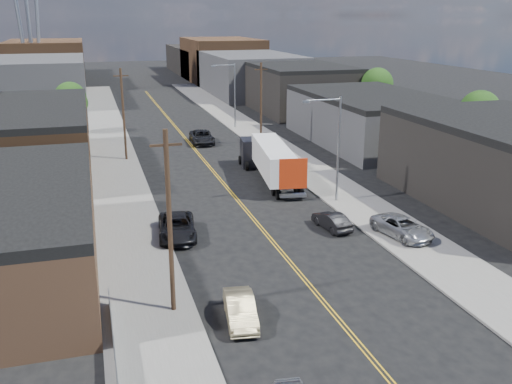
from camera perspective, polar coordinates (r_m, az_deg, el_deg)
ground at (r=79.98m, az=-7.69°, el=6.06°), size 260.00×260.00×0.00m
centerline at (r=65.52m, az=-5.64°, el=3.66°), size 0.32×120.00×0.01m
sidewalk_left at (r=64.49m, az=-13.96°, el=3.07°), size 5.00×140.00×0.15m
sidewalk_right at (r=67.84m, az=2.28°, el=4.26°), size 5.00×140.00×0.15m
warehouse_brown at (r=63.10m, az=-21.87°, el=5.04°), size 12.00×26.00×6.60m
industrial_right_b at (r=73.02m, az=11.47°, el=7.25°), size 14.00×24.00×6.10m
industrial_right_c at (r=96.43m, az=4.29°, el=10.35°), size 14.00×22.00×7.60m
skyline_left_a at (r=113.50m, az=-20.82°, el=10.44°), size 16.00×30.00×8.00m
skyline_right_a at (r=117.54m, az=-0.64°, el=11.73°), size 16.00×30.00×8.00m
skyline_left_b at (r=138.26m, az=-20.20°, el=11.95°), size 16.00×26.00×10.00m
skyline_right_b at (r=141.60m, az=-3.46°, el=13.05°), size 16.00×26.00×10.00m
skyline_left_c at (r=158.29m, az=-19.76°, el=11.99°), size 16.00×40.00×7.00m
skyline_right_c at (r=161.21m, az=-5.10°, el=12.99°), size 16.00×40.00×7.00m
streetlight_near at (r=47.83m, az=7.83°, el=5.05°), size 3.39×0.25×9.00m
streetlight_far at (r=80.60m, az=-2.42°, el=10.12°), size 3.39×0.25×9.00m
utility_pole_left_near at (r=29.64m, az=-8.64°, el=-3.02°), size 1.60×0.26×10.00m
utility_pole_left_far at (r=63.54m, az=-13.11°, el=7.60°), size 1.60×0.26×10.00m
utility_pole_right at (r=69.32m, az=0.50°, el=8.81°), size 1.60×0.26×10.00m
chainlink_fence at (r=25.71m, az=-13.69°, el=-18.05°), size 0.05×16.00×1.22m
tree_left_far at (r=80.38m, az=-18.02°, el=8.74°), size 4.35×4.20×6.97m
tree_right_near at (r=68.74m, az=21.47°, el=7.33°), size 4.60×4.48×7.44m
tree_right_far at (r=88.71m, az=12.04°, el=10.32°), size 4.85×4.76×7.91m
semi_truck at (r=55.07m, az=1.22°, el=3.41°), size 3.98×14.66×3.76m
car_left_b at (r=30.25m, az=-1.57°, el=-11.66°), size 2.01×4.35×1.38m
car_left_c at (r=41.34m, az=-7.91°, el=-3.49°), size 3.19×5.88×1.56m
car_right_oncoming at (r=42.94m, az=7.57°, el=-2.88°), size 1.87×4.05×1.29m
car_right_lot_a at (r=42.08m, az=14.41°, el=-3.41°), size 3.31×5.42×1.40m
car_right_lot_c at (r=69.12m, az=1.10°, el=5.26°), size 1.98×4.72×1.60m
car_ahead_truck at (r=71.62m, az=-5.43°, el=5.49°), size 3.04×5.97×1.62m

